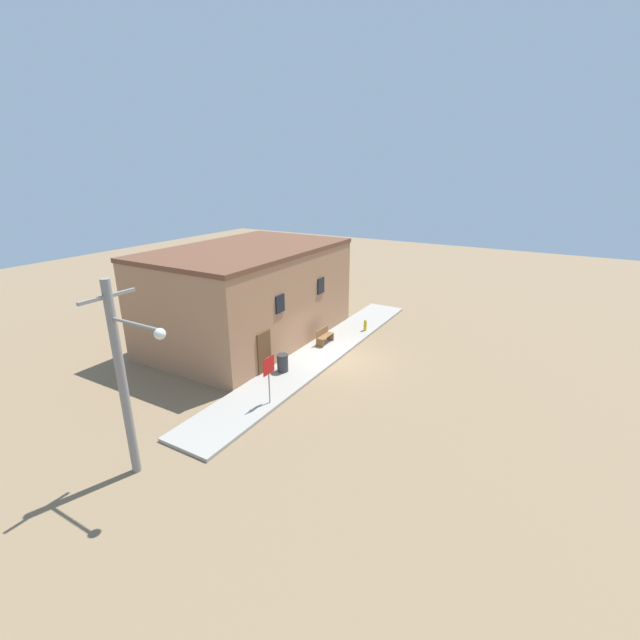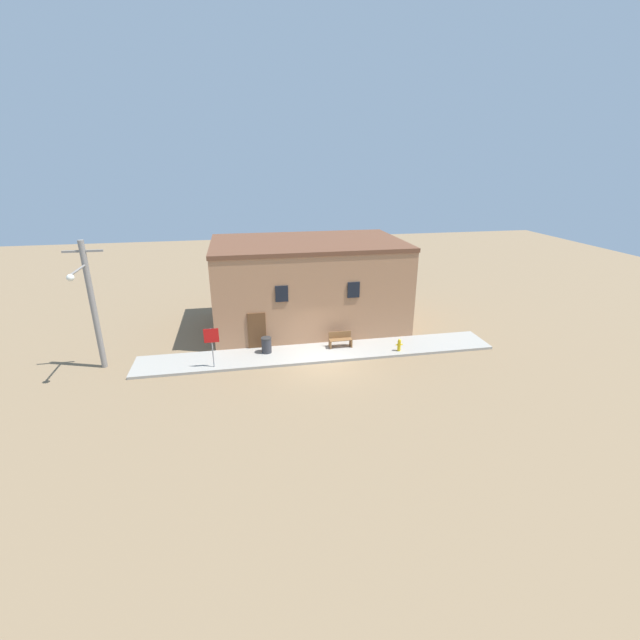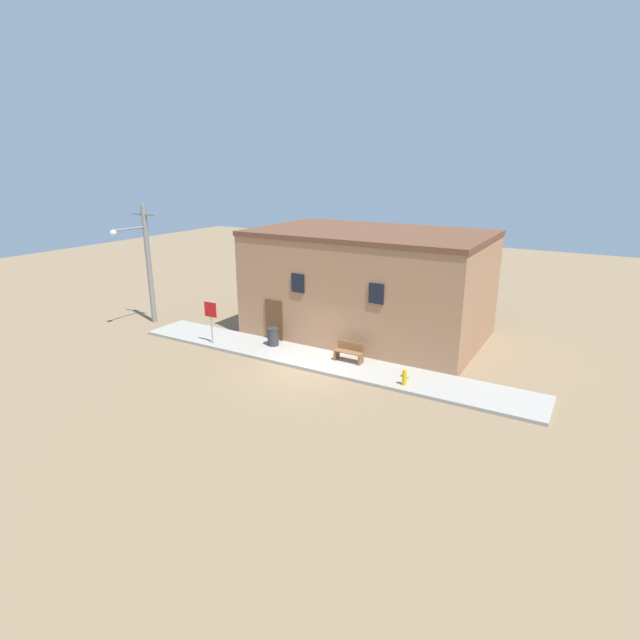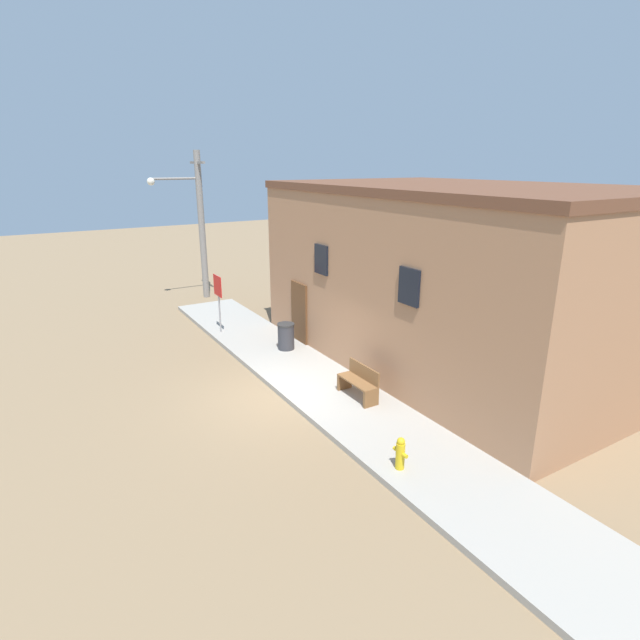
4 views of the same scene
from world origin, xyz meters
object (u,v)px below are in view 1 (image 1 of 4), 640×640
at_px(utility_pole, 124,376).
at_px(stop_sign, 269,371).
at_px(fire_hydrant, 365,325).
at_px(trash_bin, 283,363).
at_px(bench, 324,336).

bearing_deg(utility_pole, stop_sign, -12.31).
relative_size(fire_hydrant, trash_bin, 0.79).
bearing_deg(utility_pole, fire_hydrant, -4.07).
distance_m(stop_sign, utility_pole, 6.05).
height_order(fire_hydrant, utility_pole, utility_pole).
bearing_deg(stop_sign, fire_hydrant, 0.65).
distance_m(bench, utility_pole, 12.87).
xyz_separation_m(fire_hydrant, stop_sign, (-9.98, -0.11, 1.13)).
bearing_deg(bench, utility_pole, -179.77).
bearing_deg(bench, trash_bin, -179.89).
height_order(stop_sign, utility_pole, utility_pole).
relative_size(bench, trash_bin, 1.47).
xyz_separation_m(fire_hydrant, utility_pole, (-15.58, 1.11, 3.05)).
height_order(fire_hydrant, trash_bin, trash_bin).
xyz_separation_m(bench, trash_bin, (-4.15, -0.01, 0.02)).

